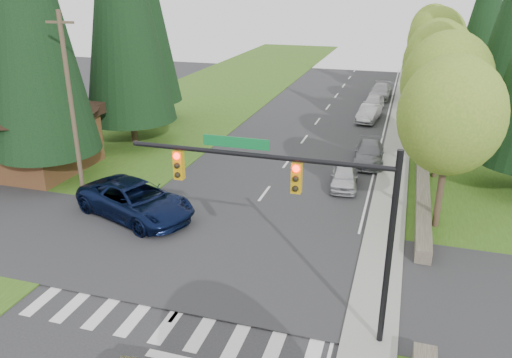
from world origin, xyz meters
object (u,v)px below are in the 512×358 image
at_px(parked_car_b, 369,153).
at_px(parked_car_e, 381,91).
at_px(parked_car_d, 373,103).
at_px(parked_car_a, 344,177).
at_px(suv_navy, 136,200).
at_px(parked_car_c, 369,113).

relative_size(parked_car_b, parked_car_e, 0.92).
bearing_deg(parked_car_e, parked_car_d, -90.73).
height_order(parked_car_a, parked_car_e, parked_car_e).
distance_m(suv_navy, parked_car_c, 24.57).
height_order(parked_car_b, parked_car_e, parked_car_e).
xyz_separation_m(suv_navy, parked_car_a, (9.63, 7.15, -0.27)).
bearing_deg(parked_car_b, parked_car_d, 90.34).
height_order(suv_navy, parked_car_c, suv_navy).
bearing_deg(parked_car_d, parked_car_e, 89.45).
bearing_deg(parked_car_e, parked_car_a, -89.06).
relative_size(parked_car_c, parked_car_e, 0.85).
distance_m(suv_navy, parked_car_d, 28.12).
bearing_deg(suv_navy, parked_car_e, 3.22).
bearing_deg(parked_car_c, parked_car_d, 95.65).
distance_m(parked_car_c, parked_car_d, 3.79).
xyz_separation_m(parked_car_a, parked_car_d, (0.07, 19.25, 0.10)).
xyz_separation_m(parked_car_a, parked_car_e, (0.32, 25.14, 0.08)).
xyz_separation_m(parked_car_a, parked_car_b, (1.01, 4.67, 0.03)).
relative_size(parked_car_a, parked_car_d, 0.87).
relative_size(parked_car_a, parked_car_e, 0.76).
bearing_deg(parked_car_a, parked_car_e, 84.06).
distance_m(parked_car_a, parked_car_b, 4.78).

